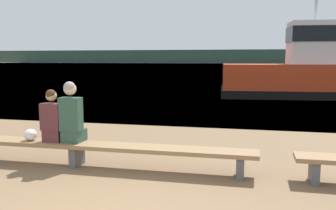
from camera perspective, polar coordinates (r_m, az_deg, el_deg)
The scene contains 7 objects.
water_surface at distance 130.35m, azimuth 12.27°, elevation 6.06°, with size 240.00×240.00×0.00m, color #386084.
far_shoreline at distance 184.56m, azimuth 12.56°, elevation 7.26°, with size 600.00×12.00×6.20m, color #2D3D2D.
bench_main at distance 6.98m, azimuth -13.74°, elevation -6.22°, with size 6.41×0.49×0.43m.
person_left at distance 7.12m, azimuth -17.09°, elevation -2.16°, with size 0.38×0.42×0.96m.
person_right at distance 6.92m, azimuth -14.48°, elevation -1.55°, with size 0.38×0.43×1.10m.
shopping_bag at distance 7.37m, azimuth -20.24°, elevation -4.28°, with size 0.24×0.23×0.21m.
tugboat_red at distance 20.25m, azimuth 21.13°, elevation 4.48°, with size 9.14×4.09×7.01m.
Camera 1 is at (1.95, -3.76, 1.93)m, focal length 40.00 mm.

